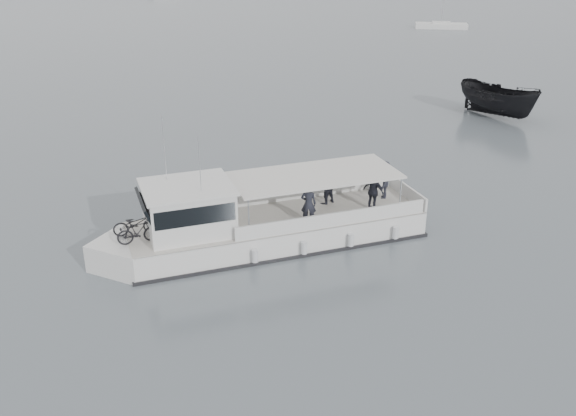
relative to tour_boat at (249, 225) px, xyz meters
name	(u,v)px	position (x,y,z in m)	size (l,w,h in m)	color
ground	(160,261)	(-3.97, -0.08, -1.03)	(1400.00, 1400.00, 0.00)	#50595E
tour_boat	(249,225)	(0.00, 0.00, 0.00)	(14.98, 3.95, 6.26)	silver
dark_motorboat	(498,100)	(22.98, 14.16, 0.27)	(2.52, 6.70, 2.59)	black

